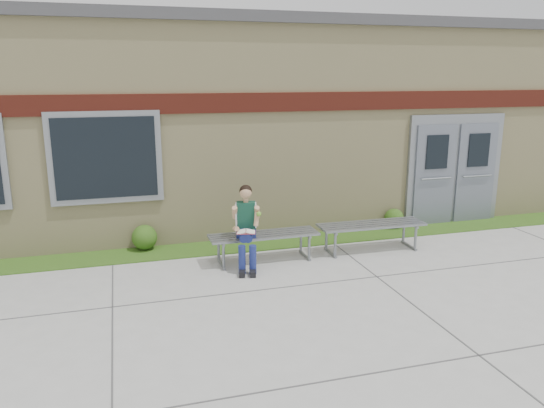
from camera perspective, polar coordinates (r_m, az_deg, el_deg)
name	(u,v)px	position (r m, az deg, el deg)	size (l,w,h in m)	color
ground	(330,296)	(7.76, 6.26, -9.86)	(80.00, 80.00, 0.00)	#9E9E99
grass_strip	(278,242)	(10.05, 0.61, -4.13)	(16.00, 0.80, 0.02)	#264B14
school_building	(237,117)	(12.88, -3.80, 9.32)	(16.20, 6.22, 4.20)	beige
bench_left	(264,240)	(8.99, -0.88, -3.89)	(1.86, 0.53, 0.48)	gray
bench_right	(371,230)	(9.68, 10.62, -2.73)	(1.95, 0.58, 0.50)	gray
girl	(246,225)	(8.62, -2.78, -2.28)	(0.49, 0.83, 1.36)	navy
shrub_mid	(144,237)	(9.83, -13.56, -3.50)	(0.45, 0.45, 0.45)	#264B14
shrub_east	(394,218)	(11.20, 12.99, -1.50)	(0.39, 0.39, 0.39)	#264B14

